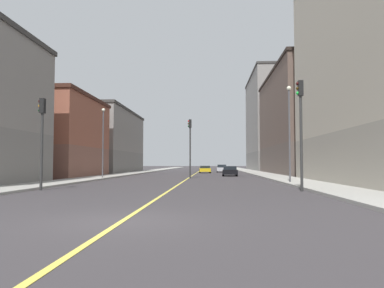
{
  "coord_description": "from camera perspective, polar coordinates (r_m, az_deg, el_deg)",
  "views": [
    {
      "loc": [
        2.5,
        -10.4,
        1.62
      ],
      "look_at": [
        0.63,
        25.18,
        3.46
      ],
      "focal_mm": 34.89,
      "sensor_mm": 36.0,
      "label": 1
    }
  ],
  "objects": [
    {
      "name": "car_silver",
      "position": [
        67.65,
        4.57,
        -3.76
      ],
      "size": [
        1.85,
        4.47,
        1.36
      ],
      "color": "silver",
      "rests_on": "ground"
    },
    {
      "name": "building_right_distant",
      "position": [
        66.78,
        -13.75,
        0.36
      ],
      "size": [
        10.87,
        23.49,
        10.74
      ],
      "color": "slate",
      "rests_on": "ground"
    },
    {
      "name": "sidewalk_right",
      "position": [
        60.68,
        -8.7,
        -4.37
      ],
      "size": [
        3.36,
        168.0,
        0.15
      ],
      "primitive_type": "cube",
      "color": "#9E9B93",
      "rests_on": "ground"
    },
    {
      "name": "car_black",
      "position": [
        47.66,
        5.82,
        -4.13
      ],
      "size": [
        2.03,
        4.27,
        1.25
      ],
      "color": "black",
      "rests_on": "ground"
    },
    {
      "name": "traffic_light_median_far",
      "position": [
        40.11,
        -0.3,
        0.56
      ],
      "size": [
        0.4,
        0.32,
        6.34
      ],
      "color": "#2D2D2D",
      "rests_on": "ground"
    },
    {
      "name": "sidewalk_left",
      "position": [
        59.87,
        10.01,
        -4.38
      ],
      "size": [
        3.36,
        168.0,
        0.15
      ],
      "primitive_type": "cube",
      "color": "#9E9B93",
      "rests_on": "ground"
    },
    {
      "name": "building_right_midblock",
      "position": [
        47.14,
        -21.1,
        1.07
      ],
      "size": [
        10.87,
        14.67,
        9.51
      ],
      "color": "brown",
      "rests_on": "ground"
    },
    {
      "name": "lane_center_stripe",
      "position": [
        59.48,
        0.59,
        -4.5
      ],
      "size": [
        0.16,
        154.0,
        0.01
      ],
      "primitive_type": "cube",
      "color": "#E5D14C",
      "rests_on": "ground"
    },
    {
      "name": "ground_plane",
      "position": [
        10.82,
        -10.59,
        -11.53
      ],
      "size": [
        400.0,
        400.0,
        0.0
      ],
      "primitive_type": "plane",
      "color": "#373335",
      "rests_on": "ground"
    },
    {
      "name": "car_yellow",
      "position": [
        62.25,
        1.99,
        -3.89
      ],
      "size": [
        2.0,
        4.04,
        1.18
      ],
      "color": "gold",
      "rests_on": "ground"
    },
    {
      "name": "street_lamp_right_near",
      "position": [
        39.58,
        -13.44,
        1.28
      ],
      "size": [
        0.36,
        0.36,
        7.16
      ],
      "color": "#4C4C51",
      "rests_on": "ground"
    },
    {
      "name": "building_left_mid",
      "position": [
        58.65,
        17.06,
        3.09
      ],
      "size": [
        10.87,
        26.02,
        15.3
      ],
      "color": "brown",
      "rests_on": "ground"
    },
    {
      "name": "traffic_light_left_near",
      "position": [
        22.59,
        16.28,
        3.56
      ],
      "size": [
        0.4,
        0.32,
        6.44
      ],
      "color": "#2D2D2D",
      "rests_on": "ground"
    },
    {
      "name": "street_lamp_left_near",
      "position": [
        30.67,
        14.66,
        2.98
      ],
      "size": [
        0.36,
        0.36,
        7.64
      ],
      "color": "#4C4C51",
      "rests_on": "ground"
    },
    {
      "name": "building_left_far",
      "position": [
        86.31,
        12.5,
        3.18
      ],
      "size": [
        10.87,
        25.37,
        21.43
      ],
      "color": "slate",
      "rests_on": "ground"
    },
    {
      "name": "traffic_light_right_near",
      "position": [
        24.2,
        -21.98,
        1.98
      ],
      "size": [
        0.4,
        0.32,
        5.53
      ],
      "color": "#2D2D2D",
      "rests_on": "ground"
    }
  ]
}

